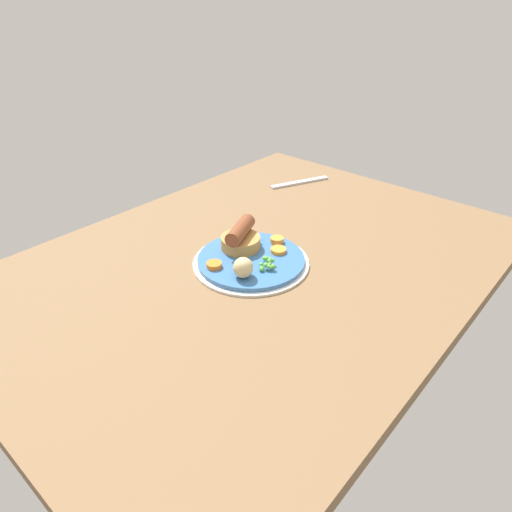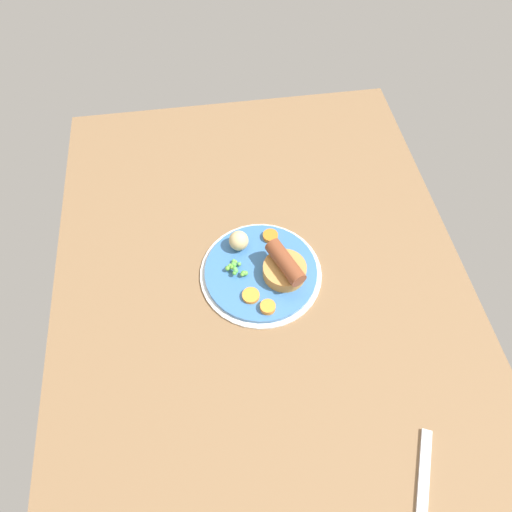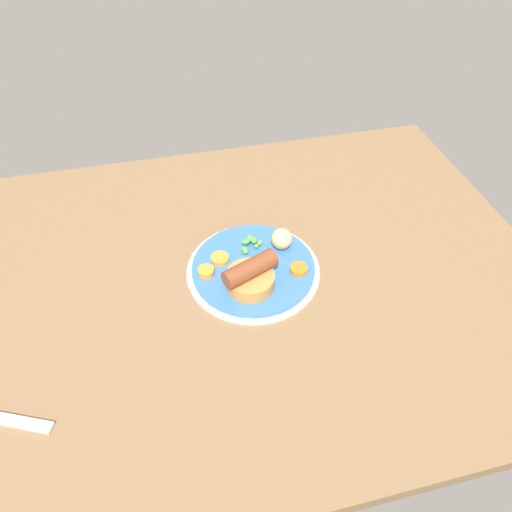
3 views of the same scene
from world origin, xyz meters
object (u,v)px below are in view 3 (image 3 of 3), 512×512
object	(u,v)px
sausage_pudding	(250,276)
carrot_slice_0	(299,269)
potato_chunk_0	(282,239)
pea_pile	(250,243)
dinner_plate	(253,268)
carrot_slice_1	(220,259)
carrot_slice_5	(206,272)

from	to	relation	value
sausage_pudding	carrot_slice_0	xyz separation A→B (cm)	(8.92, 1.24, -1.81)
sausage_pudding	potato_chunk_0	bearing A→B (deg)	-156.67
pea_pile	carrot_slice_0	world-z (taller)	pea_pile
dinner_plate	pea_pile	size ratio (longest dim) A/B	5.56
pea_pile	dinner_plate	bearing A→B (deg)	-97.24
potato_chunk_0	carrot_slice_1	bearing A→B (deg)	-176.20
carrot_slice_5	carrot_slice_0	bearing A→B (deg)	-10.48
sausage_pudding	potato_chunk_0	size ratio (longest dim) A/B	2.46
carrot_slice_5	sausage_pudding	bearing A→B (deg)	-31.29
carrot_slice_0	carrot_slice_5	world-z (taller)	carrot_slice_5
dinner_plate	carrot_slice_1	distance (cm)	6.14
carrot_slice_0	carrot_slice_1	world-z (taller)	carrot_slice_0
carrot_slice_1	carrot_slice_5	distance (cm)	4.08
potato_chunk_0	carrot_slice_5	xyz separation A→B (cm)	(-14.46, -3.63, -1.43)
potato_chunk_0	carrot_slice_0	distance (cm)	6.85
sausage_pudding	carrot_slice_0	bearing A→B (deg)	165.65
dinner_plate	pea_pile	world-z (taller)	pea_pile
carrot_slice_0	carrot_slice_5	xyz separation A→B (cm)	(-15.75, 2.91, 0.10)
pea_pile	carrot_slice_1	distance (cm)	6.42
dinner_plate	sausage_pudding	xyz separation A→B (cm)	(-1.52, -4.48, 3.13)
potato_chunk_0	carrot_slice_1	xyz separation A→B (cm)	(-11.57, -0.77, -1.62)
sausage_pudding	potato_chunk_0	world-z (taller)	sausage_pudding
carrot_slice_0	carrot_slice_1	xyz separation A→B (cm)	(-12.86, 5.78, -0.09)
sausage_pudding	pea_pile	xyz separation A→B (cm)	(2.10, 9.10, -1.33)
dinner_plate	pea_pile	bearing A→B (deg)	82.76
sausage_pudding	carrot_slice_5	distance (cm)	8.18
dinner_plate	carrot_slice_5	xyz separation A→B (cm)	(-8.35, -0.33, 1.42)
sausage_pudding	carrot_slice_5	xyz separation A→B (cm)	(-6.83, 4.15, -1.72)
potato_chunk_0	dinner_plate	bearing A→B (deg)	-151.57
sausage_pudding	pea_pile	world-z (taller)	sausage_pudding
sausage_pudding	pea_pile	size ratio (longest dim) A/B	2.32
carrot_slice_1	pea_pile	bearing A→B (deg)	19.02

